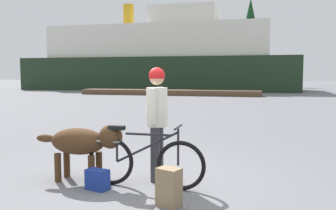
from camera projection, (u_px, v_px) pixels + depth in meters
ground_plane at (145, 183)px, 5.36m from camera, size 160.00×160.00×0.00m
bicycle at (144, 161)px, 5.12m from camera, size 1.76×0.44×0.91m
person_cyclist at (157, 113)px, 5.42m from camera, size 0.32×0.53×1.73m
dog at (84, 142)px, 5.40m from camera, size 1.42×0.47×0.88m
backpack at (169, 187)px, 4.39m from camera, size 0.33×0.29×0.48m
handbag_pannier at (97, 180)px, 5.03m from camera, size 0.36×0.26×0.29m
dock_pier at (169, 92)px, 27.69m from camera, size 13.86×2.06×0.40m
ferry_boat at (160, 59)px, 36.84m from camera, size 27.29×7.79×8.83m
sailboat_moored at (180, 84)px, 40.31m from camera, size 8.32×2.33×9.48m
pine_tree_far_left at (153, 40)px, 54.46m from camera, size 3.98×3.98×10.62m
pine_tree_center at (250, 34)px, 48.68m from camera, size 4.18×4.18×11.84m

